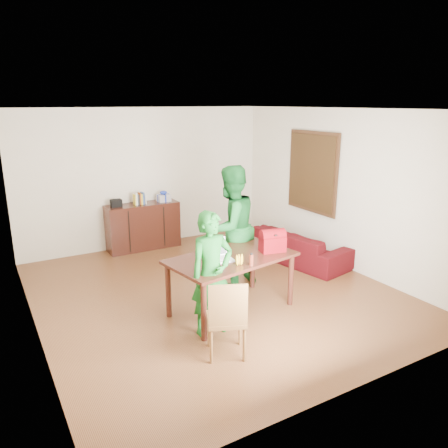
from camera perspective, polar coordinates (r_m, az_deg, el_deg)
room at (r=6.42m, az=-1.88°, el=2.27°), size 5.20×5.70×2.90m
table at (r=5.91m, az=0.97°, el=-5.18°), size 1.82×1.21×0.79m
chair at (r=5.08m, az=0.30°, el=-14.06°), size 0.55×0.54×0.94m
person_near at (r=5.34m, az=-1.62°, el=-6.49°), size 0.58×0.39×1.56m
person_far at (r=6.65m, az=0.87°, el=-0.45°), size 1.07×0.92×1.90m
laptop at (r=5.72m, az=-0.75°, el=-4.35°), size 0.39×0.30×0.26m
bananas at (r=5.58m, az=2.02°, el=-5.09°), size 0.17×0.14×0.05m
bottle at (r=5.54m, az=3.59°, el=-4.63°), size 0.06×0.06×0.16m
red_bag at (r=6.07m, az=6.35°, el=-2.44°), size 0.37×0.26×0.25m
sofa at (r=8.00m, az=9.45°, el=-2.84°), size 1.11×2.05×0.57m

